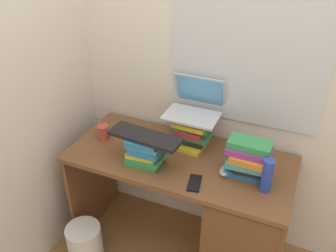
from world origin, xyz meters
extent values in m
plane|color=olive|center=(0.00, 0.00, 0.00)|extent=(6.00, 6.00, 0.00)
cube|color=silver|center=(0.00, 0.35, 1.30)|extent=(6.00, 0.05, 2.60)
cube|color=silver|center=(0.27, 0.31, 1.32)|extent=(0.90, 0.01, 0.80)
cube|color=beige|center=(-0.83, 0.00, 1.30)|extent=(0.05, 6.00, 2.60)
cube|color=brown|center=(0.00, 0.00, 0.76)|extent=(1.35, 0.60, 0.03)
cube|color=brown|center=(-0.66, 0.00, 0.37)|extent=(0.02, 0.55, 0.74)
cube|color=brown|center=(0.66, 0.00, 0.37)|extent=(0.02, 0.55, 0.74)
cube|color=brown|center=(0.45, -0.03, 0.37)|extent=(0.40, 0.51, 0.71)
cube|color=yellow|center=(0.02, 0.14, 0.79)|extent=(0.18, 0.20, 0.03)
cube|color=black|center=(0.02, 0.16, 0.82)|extent=(0.18, 0.14, 0.04)
cube|color=#338C4C|center=(0.03, 0.15, 0.85)|extent=(0.22, 0.13, 0.03)
cube|color=#B22D33|center=(0.02, 0.14, 0.89)|extent=(0.18, 0.16, 0.04)
cube|color=#338C4C|center=(0.02, 0.15, 0.92)|extent=(0.22, 0.17, 0.02)
cube|color=yellow|center=(0.02, 0.15, 0.94)|extent=(0.21, 0.19, 0.03)
cube|color=#B22D33|center=(0.00, 0.14, 0.96)|extent=(0.23, 0.16, 0.02)
cube|color=#338C4C|center=(-0.17, -0.12, 0.79)|extent=(0.20, 0.19, 0.03)
cube|color=#338C4C|center=(-0.16, -0.13, 0.81)|extent=(0.20, 0.15, 0.03)
cube|color=yellow|center=(-0.17, -0.13, 0.84)|extent=(0.18, 0.16, 0.03)
cube|color=#2672B2|center=(-0.15, -0.13, 0.87)|extent=(0.18, 0.16, 0.02)
cube|color=teal|center=(-0.16, -0.13, 0.90)|extent=(0.19, 0.14, 0.03)
cube|color=#2672B2|center=(-0.17, -0.13, 0.92)|extent=(0.19, 0.15, 0.03)
cube|color=#2672B2|center=(0.40, 0.01, 0.79)|extent=(0.25, 0.17, 0.04)
cube|color=black|center=(0.42, -0.01, 0.83)|extent=(0.18, 0.14, 0.03)
cube|color=teal|center=(0.40, 0.00, 0.86)|extent=(0.22, 0.18, 0.04)
cube|color=orange|center=(0.41, 0.00, 0.90)|extent=(0.20, 0.19, 0.03)
cube|color=#8C338C|center=(0.40, 0.00, 0.93)|extent=(0.24, 0.14, 0.03)
cube|color=#338C4C|center=(0.40, 0.01, 0.97)|extent=(0.23, 0.13, 0.04)
cube|color=#B7BABF|center=(0.01, 0.15, 0.98)|extent=(0.32, 0.22, 0.01)
cube|color=#B7BABF|center=(0.01, 0.29, 1.09)|extent=(0.32, 0.07, 0.21)
cube|color=#59A5E5|center=(0.01, 0.28, 1.09)|extent=(0.29, 0.06, 0.18)
cube|color=black|center=(-0.16, -0.12, 0.95)|extent=(0.43, 0.17, 0.02)
ellipsoid|color=#A5A8AD|center=(0.29, -0.04, 0.79)|extent=(0.06, 0.10, 0.04)
cylinder|color=#B23F33|center=(-0.53, 0.00, 0.82)|extent=(0.08, 0.08, 0.09)
torus|color=#B23F33|center=(-0.48, 0.00, 0.82)|extent=(0.05, 0.01, 0.05)
cylinder|color=#263FA5|center=(0.52, -0.09, 0.87)|extent=(0.06, 0.06, 0.19)
cube|color=black|center=(0.16, -0.19, 0.78)|extent=(0.09, 0.15, 0.01)
cylinder|color=silver|center=(-0.52, -0.36, 0.15)|extent=(0.23, 0.23, 0.30)
camera|label=1|loc=(0.62, -1.59, 2.03)|focal=37.76mm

